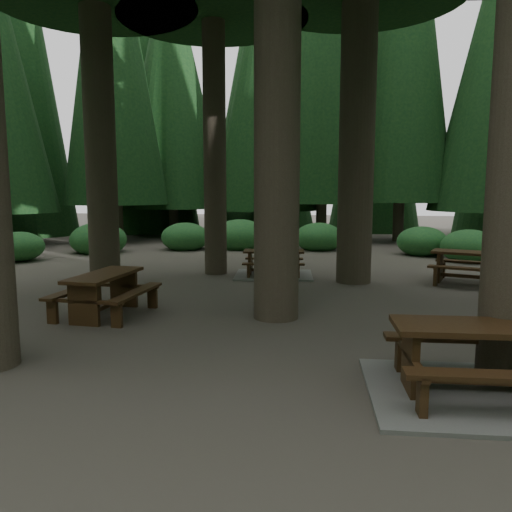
# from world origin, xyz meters

# --- Properties ---
(ground) EXTENTS (80.00, 80.00, 0.00)m
(ground) POSITION_xyz_m (0.00, 0.00, 0.00)
(ground) COLOR #4A443C
(ground) RESTS_ON ground
(picnic_table_a) EXTENTS (2.65, 2.23, 0.87)m
(picnic_table_a) POSITION_xyz_m (3.56, -3.09, 0.31)
(picnic_table_a) COLOR gray
(picnic_table_a) RESTS_ON ground
(picnic_table_b) EXTENTS (1.64, 1.99, 0.82)m
(picnic_table_b) POSITION_xyz_m (-2.47, -0.14, 0.54)
(picnic_table_b) COLOR #381F10
(picnic_table_b) RESTS_ON ground
(picnic_table_c) EXTENTS (2.30, 1.96, 0.73)m
(picnic_table_c) POSITION_xyz_m (0.22, 4.79, 0.24)
(picnic_table_c) COLOR gray
(picnic_table_c) RESTS_ON ground
(picnic_table_d) EXTENTS (2.35, 2.12, 0.84)m
(picnic_table_d) POSITION_xyz_m (5.38, 4.33, 0.56)
(picnic_table_d) COLOR #381F10
(picnic_table_d) RESTS_ON ground
(shrub_ring) EXTENTS (23.86, 24.64, 1.49)m
(shrub_ring) POSITION_xyz_m (0.70, 0.75, 0.40)
(shrub_ring) COLOR #226333
(shrub_ring) RESTS_ON ground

